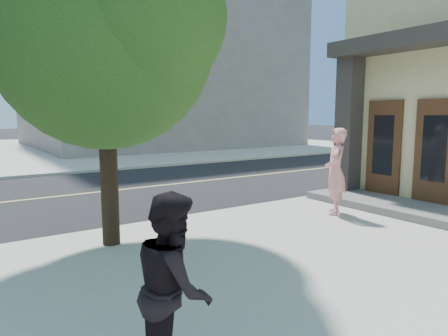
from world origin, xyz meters
TOP-DOWN VIEW (x-y plane):
  - sidewalk_ne at (13.50, 21.50)m, footprint 29.00×25.00m
  - filler_ne at (14.00, 22.00)m, footprint 18.00×16.00m
  - man_on_phone at (7.63, -1.85)m, footprint 0.87×0.85m
  - pedestrian at (1.75, -5.14)m, footprint 0.93×1.01m
  - street_tree at (2.64, -1.10)m, footprint 4.71×4.28m

SIDE VIEW (x-z plane):
  - sidewalk_ne at x=13.50m, z-range 0.00..0.12m
  - pedestrian at x=1.75m, z-range 0.12..1.81m
  - man_on_phone at x=7.63m, z-range 0.12..2.14m
  - street_tree at x=2.64m, z-range 1.03..7.28m
  - filler_ne at x=14.00m, z-range 0.12..14.12m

